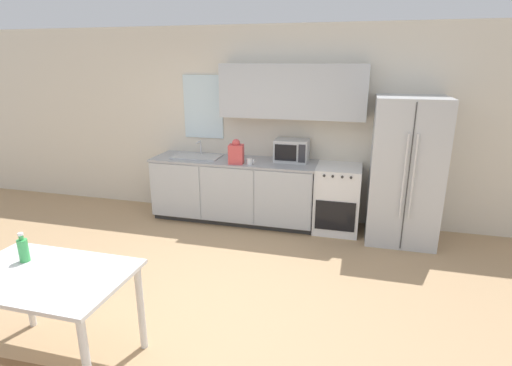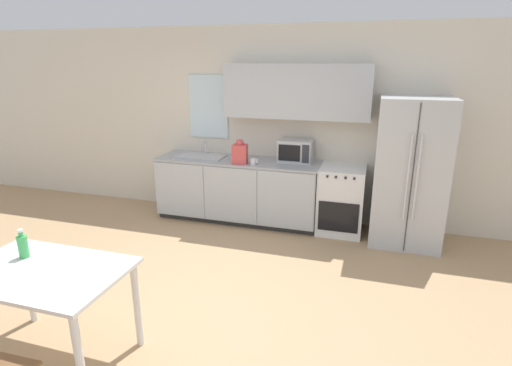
{
  "view_description": "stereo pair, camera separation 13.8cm",
  "coord_description": "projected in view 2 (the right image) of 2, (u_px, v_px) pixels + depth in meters",
  "views": [
    {
      "loc": [
        1.4,
        -3.12,
        2.24
      ],
      "look_at": [
        0.42,
        0.6,
        1.05
      ],
      "focal_mm": 28.0,
      "sensor_mm": 36.0,
      "label": 1
    },
    {
      "loc": [
        1.54,
        -3.08,
        2.24
      ],
      "look_at": [
        0.42,
        0.6,
        1.05
      ],
      "focal_mm": 28.0,
      "sensor_mm": 36.0,
      "label": 2
    }
  ],
  "objects": [
    {
      "name": "kitchen_counter",
      "position": [
        238.0,
        190.0,
        5.73
      ],
      "size": [
        2.33,
        0.67,
        0.9
      ],
      "color": "#333333",
      "rests_on": "ground_plane"
    },
    {
      "name": "dining_table",
      "position": [
        44.0,
        283.0,
        2.94
      ],
      "size": [
        1.21,
        0.78,
        0.77
      ],
      "color": "white",
      "rests_on": "ground_plane"
    },
    {
      "name": "wall_back",
      "position": [
        269.0,
        119.0,
        5.63
      ],
      "size": [
        12.0,
        0.38,
        2.7
      ],
      "color": "beige",
      "rests_on": "ground_plane"
    },
    {
      "name": "grocery_bag_0",
      "position": [
        240.0,
        153.0,
        5.35
      ],
      "size": [
        0.21,
        0.19,
        0.33
      ],
      "rotation": [
        0.0,
        0.0,
        0.13
      ],
      "color": "#D14C4C",
      "rests_on": "kitchen_counter"
    },
    {
      "name": "drink_bottle",
      "position": [
        23.0,
        246.0,
        3.07
      ],
      "size": [
        0.08,
        0.08,
        0.23
      ],
      "color": "#3FB259",
      "rests_on": "dining_table"
    },
    {
      "name": "kitchen_sink",
      "position": [
        202.0,
        156.0,
        5.75
      ],
      "size": [
        0.66,
        0.38,
        0.22
      ],
      "color": "#B7BABC",
      "rests_on": "kitchen_counter"
    },
    {
      "name": "oven_range",
      "position": [
        341.0,
        200.0,
        5.35
      ],
      "size": [
        0.59,
        0.63,
        0.9
      ],
      "color": "white",
      "rests_on": "ground_plane"
    },
    {
      "name": "refrigerator",
      "position": [
        410.0,
        172.0,
        4.92
      ],
      "size": [
        0.84,
        0.8,
        1.83
      ],
      "color": "silver",
      "rests_on": "ground_plane"
    },
    {
      "name": "coffee_mug",
      "position": [
        253.0,
        161.0,
        5.32
      ],
      "size": [
        0.11,
        0.08,
        0.08
      ],
      "color": "white",
      "rests_on": "kitchen_counter"
    },
    {
      "name": "microwave",
      "position": [
        296.0,
        151.0,
        5.45
      ],
      "size": [
        0.46,
        0.34,
        0.3
      ],
      "color": "#B7BABC",
      "rests_on": "kitchen_counter"
    },
    {
      "name": "ground_plane",
      "position": [
        197.0,
        299.0,
        3.9
      ],
      "size": [
        12.0,
        12.0,
        0.0
      ],
      "primitive_type": "plane",
      "color": "tan"
    }
  ]
}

